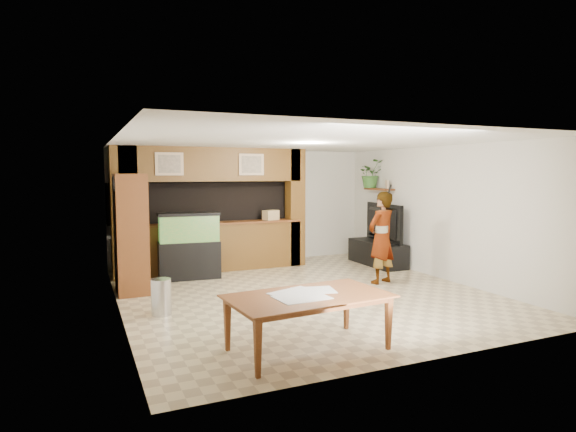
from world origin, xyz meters
name	(u,v)px	position (x,y,z in m)	size (l,w,h in m)	color
floor	(304,293)	(0.00, 0.00, 0.00)	(6.50, 6.50, 0.00)	#C8B58B
ceiling	(304,142)	(0.00, 0.00, 2.60)	(6.50, 6.50, 0.00)	white
wall_back	(244,206)	(0.00, 3.25, 1.30)	(6.00, 6.00, 0.00)	beige
wall_left	(118,226)	(-3.00, 0.00, 1.30)	(6.50, 6.50, 0.00)	beige
wall_right	(442,213)	(3.00, 0.00, 1.30)	(6.50, 6.50, 0.00)	beige
partition	(210,209)	(-0.95, 2.64, 1.31)	(4.20, 0.99, 2.60)	brown
wall_clock	(114,184)	(-2.97, 1.00, 1.90)	(0.05, 0.25, 0.25)	black
wall_shelf	(379,189)	(2.85, 1.95, 1.70)	(0.25, 0.90, 0.04)	brown
pantry_cabinet	(131,234)	(-2.70, 1.28, 1.03)	(0.52, 0.84, 2.06)	brown
trash_can	(161,297)	(-2.45, -0.30, 0.27)	(0.29, 0.29, 0.53)	#B2B2B7
aquarium	(189,247)	(-1.55, 1.95, 0.64)	(1.18, 0.44, 1.31)	black
tv_stand	(377,253)	(2.65, 1.68, 0.26)	(0.58, 1.59, 0.53)	black
television	(378,223)	(2.65, 1.68, 0.96)	(1.49, 0.20, 0.86)	black
photo_frame	(387,184)	(2.85, 1.65, 1.82)	(0.03, 0.14, 0.19)	tan
potted_plant	(371,174)	(2.82, 2.25, 2.05)	(0.60, 0.52, 0.67)	#326327
person	(381,238)	(1.68, 0.13, 0.86)	(0.63, 0.41, 1.73)	tan
microphone	(390,189)	(1.73, -0.03, 1.78)	(0.04, 0.04, 0.17)	black
dining_table	(310,324)	(-1.09, -2.46, 0.33)	(1.87, 1.04, 0.66)	brown
newspaper_a	(295,293)	(-1.20, -2.29, 0.66)	(0.57, 0.41, 0.01)	silver
newspaper_b	(302,297)	(-1.22, -2.50, 0.66)	(0.59, 0.43, 0.01)	silver
newspaper_c	(314,290)	(-0.94, -2.26, 0.66)	(0.50, 0.36, 0.01)	silver
counter_box	(271,215)	(0.36, 2.45, 1.15)	(0.32, 0.22, 0.22)	tan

